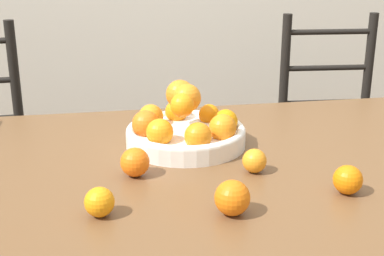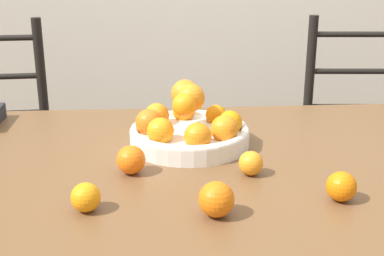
{
  "view_description": "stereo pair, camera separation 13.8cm",
  "coord_description": "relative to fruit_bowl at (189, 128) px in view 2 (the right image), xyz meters",
  "views": [
    {
      "loc": [
        -0.35,
        -1.24,
        1.3
      ],
      "look_at": [
        -0.12,
        0.05,
        0.86
      ],
      "focal_mm": 50.0,
      "sensor_mm": 36.0,
      "label": 1
    },
    {
      "loc": [
        -0.21,
        -1.26,
        1.3
      ],
      "look_at": [
        -0.12,
        0.05,
        0.86
      ],
      "focal_mm": 50.0,
      "sensor_mm": 36.0,
      "label": 2
    }
  ],
  "objects": [
    {
      "name": "dining_table",
      "position": [
        0.12,
        -0.15,
        -0.13
      ],
      "size": [
        1.97,
        1.03,
        0.77
      ],
      "color": "brown",
      "rests_on": "ground_plane"
    },
    {
      "name": "fruit_bowl",
      "position": [
        0.0,
        0.0,
        0.0
      ],
      "size": [
        0.33,
        0.33,
        0.18
      ],
      "color": "white",
      "rests_on": "dining_table"
    },
    {
      "name": "orange_loose_0",
      "position": [
        0.03,
        -0.42,
        -0.01
      ],
      "size": [
        0.08,
        0.08,
        0.08
      ],
      "color": "orange",
      "rests_on": "dining_table"
    },
    {
      "name": "orange_loose_1",
      "position": [
        -0.24,
        -0.38,
        -0.02
      ],
      "size": [
        0.06,
        0.06,
        0.06
      ],
      "color": "orange",
      "rests_on": "dining_table"
    },
    {
      "name": "orange_loose_2",
      "position": [
        0.14,
        -0.21,
        -0.02
      ],
      "size": [
        0.06,
        0.06,
        0.06
      ],
      "color": "orange",
      "rests_on": "dining_table"
    },
    {
      "name": "orange_loose_3",
      "position": [
        -0.15,
        -0.19,
        -0.01
      ],
      "size": [
        0.07,
        0.07,
        0.07
      ],
      "color": "orange",
      "rests_on": "dining_table"
    },
    {
      "name": "orange_loose_4",
      "position": [
        0.31,
        -0.37,
        -0.02
      ],
      "size": [
        0.07,
        0.07,
        0.07
      ],
      "color": "orange",
      "rests_on": "dining_table"
    },
    {
      "name": "chair_right",
      "position": [
        0.75,
        0.64,
        -0.34
      ],
      "size": [
        0.45,
        0.43,
        1.03
      ],
      "rotation": [
        0.0,
        0.0,
        -0.07
      ],
      "color": "black",
      "rests_on": "ground_plane"
    }
  ]
}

